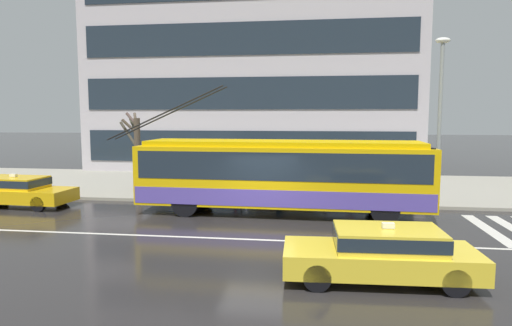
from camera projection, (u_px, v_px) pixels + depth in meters
name	position (u px, v px, depth m)	size (l,w,h in m)	color
ground_plane	(258.00, 230.00, 15.13)	(160.00, 160.00, 0.00)	#272425
sidewalk_slab	(280.00, 186.00, 24.22)	(80.00, 10.00, 0.14)	gray
crosswalk_stripe_edge_near	(488.00, 229.00, 15.18)	(0.44, 4.40, 0.01)	beige
lane_centre_line	(253.00, 239.00, 13.94)	(72.00, 0.14, 0.01)	silver
trolleybus	(282.00, 174.00, 17.47)	(12.83, 2.79, 5.06)	#E5B10A
taxi_oncoming_near	(383.00, 252.00, 10.40)	(4.53, 1.93, 1.39)	yellow
taxi_queued_behind_bus	(17.00, 190.00, 19.04)	(4.80, 2.05, 1.39)	#E9AE10
bus_shelter	(285.00, 155.00, 20.57)	(4.08, 1.82, 2.54)	gray
pedestrian_at_shelter	(351.00, 174.00, 20.88)	(0.42, 0.42, 1.66)	#2B3649
pedestrian_approaching_curb	(235.00, 172.00, 21.47)	(0.45, 0.45, 1.71)	black
pedestrian_walking_past	(279.00, 178.00, 19.88)	(0.51, 0.51, 1.61)	navy
street_lamp	(440.00, 107.00, 18.52)	(0.60, 0.32, 6.93)	gray
street_tree_bare	(136.00, 147.00, 22.31)	(1.14, 1.33, 3.90)	#4C4134
office_tower_corner_left	(259.00, 8.00, 34.55)	(22.88, 14.44, 24.42)	#B5AEB4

